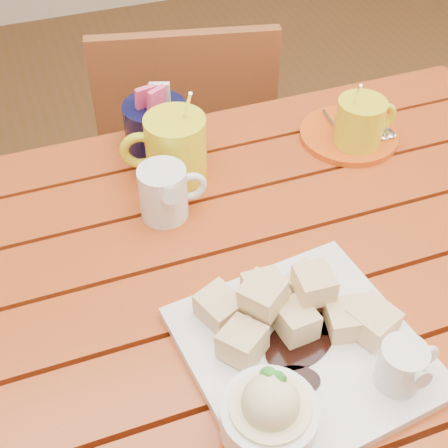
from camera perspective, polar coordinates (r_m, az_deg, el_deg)
name	(u,v)px	position (r m, az deg, el deg)	size (l,w,h in m)	color
table	(238,325)	(0.95, 1.26, -9.26)	(1.20, 0.79, 0.75)	maroon
dessert_plate	(298,357)	(0.76, 6.75, -11.96)	(0.30, 0.30, 0.11)	white
coffee_mug_left	(174,147)	(1.00, -4.59, 7.03)	(0.14, 0.10, 0.16)	yellow
coffee_mug_right	(361,124)	(1.09, 12.39, 8.96)	(0.12, 0.08, 0.14)	yellow
cream_pitcher	(165,192)	(0.93, -5.43, 2.95)	(0.10, 0.09, 0.09)	white
sugar_caddy	(155,123)	(1.08, -6.29, 9.13)	(0.11, 0.11, 0.12)	black
orange_saucer	(350,135)	(1.13, 11.42, 8.00)	(0.17, 0.17, 0.02)	#D95012
chair_far	(187,150)	(1.56, -3.44, 6.77)	(0.47, 0.47, 0.82)	brown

